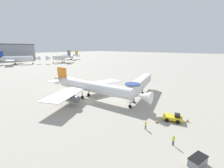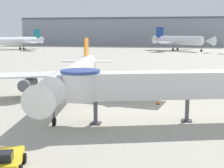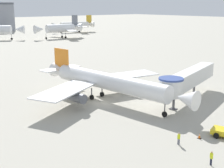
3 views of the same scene
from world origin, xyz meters
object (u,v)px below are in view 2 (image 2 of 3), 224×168
main_airplane (75,74)px  traffic_cone_starboard_wing (158,101)px  jet_bridge (148,85)px  background_jet_teal_tail (18,41)px  background_jet_blue_tail (179,40)px  pushback_tug_yellow (6,160)px

main_airplane → traffic_cone_starboard_wing: bearing=-12.6°
jet_bridge → traffic_cone_starboard_wing: 9.51m
background_jet_teal_tail → background_jet_blue_tail: bearing=36.0°
main_airplane → background_jet_teal_tail: size_ratio=1.03×
pushback_tug_yellow → background_jet_teal_tail: 152.52m
main_airplane → background_jet_teal_tail: background_jet_teal_tail is taller
main_airplane → jet_bridge: size_ratio=1.61×
pushback_tug_yellow → background_jet_blue_tail: (16.57, 142.86, 4.43)m
main_airplane → pushback_tug_yellow: bearing=-92.3°
main_airplane → jet_bridge: (11.11, -9.84, 0.48)m
jet_bridge → background_jet_blue_tail: (7.46, 129.16, 1.06)m
background_jet_teal_tail → traffic_cone_starboard_wing: bearing=-24.1°
pushback_tug_yellow → traffic_cone_starboard_wing: bearing=48.0°
background_jet_teal_tail → background_jet_blue_tail: size_ratio=1.04×
main_airplane → traffic_cone_starboard_wing: 12.43m
jet_bridge → traffic_cone_starboard_wing: bearing=68.5°
jet_bridge → background_jet_teal_tail: background_jet_teal_tail is taller
main_airplane → pushback_tug_yellow: main_airplane is taller
traffic_cone_starboard_wing → background_jet_teal_tail: bearing=124.2°
pushback_tug_yellow → background_jet_teal_tail: background_jet_teal_tail is taller
pushback_tug_yellow → background_jet_blue_tail: bearing=65.3°
pushback_tug_yellow → traffic_cone_starboard_wing: size_ratio=5.10×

